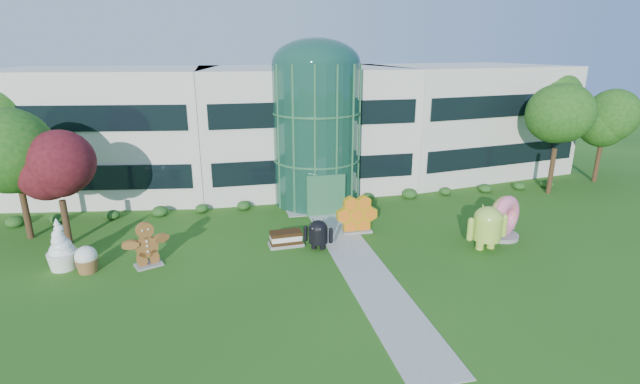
{
  "coord_description": "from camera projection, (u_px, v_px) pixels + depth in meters",
  "views": [
    {
      "loc": [
        -6.84,
        -19.57,
        10.78
      ],
      "look_at": [
        -1.08,
        6.0,
        2.6
      ],
      "focal_mm": 26.0,
      "sensor_mm": 36.0,
      "label": 1
    }
  ],
  "objects": [
    {
      "name": "ground",
      "position": [
        368.0,
        276.0,
        22.87
      ],
      "size": [
        140.0,
        140.0,
        0.0
      ],
      "primitive_type": "plane",
      "color": "#215114",
      "rests_on": "ground"
    },
    {
      "name": "building",
      "position": [
        301.0,
        125.0,
        38.24
      ],
      "size": [
        46.0,
        15.0,
        9.3
      ],
      "primitive_type": null,
      "color": "beige",
      "rests_on": "ground"
    },
    {
      "name": "atrium",
      "position": [
        316.0,
        135.0,
        32.58
      ],
      "size": [
        6.0,
        6.0,
        9.8
      ],
      "primitive_type": "cylinder",
      "color": "#194738",
      "rests_on": "ground"
    },
    {
      "name": "walkway",
      "position": [
        356.0,
        258.0,
        24.72
      ],
      "size": [
        2.4,
        20.0,
        0.04
      ],
      "primitive_type": "cube",
      "color": "#9E9E93",
      "rests_on": "ground"
    },
    {
      "name": "tree_red",
      "position": [
        61.0,
        194.0,
        25.71
      ],
      "size": [
        4.0,
        4.0,
        6.0
      ],
      "primitive_type": null,
      "color": "#3F0C14",
      "rests_on": "ground"
    },
    {
      "name": "trees_backdrop",
      "position": [
        313.0,
        142.0,
        33.72
      ],
      "size": [
        52.0,
        8.0,
        8.4
      ],
      "primitive_type": null,
      "color": "#144812",
      "rests_on": "ground"
    },
    {
      "name": "android_green",
      "position": [
        488.0,
        224.0,
        25.59
      ],
      "size": [
        2.62,
        1.8,
        2.89
      ],
      "primitive_type": null,
      "rotation": [
        0.0,
        0.0,
        0.04
      ],
      "color": "#A4CC41",
      "rests_on": "ground"
    },
    {
      "name": "android_black",
      "position": [
        318.0,
        232.0,
        25.69
      ],
      "size": [
        2.05,
        1.77,
        1.97
      ],
      "primitive_type": null,
      "rotation": [
        0.0,
        0.0,
        -0.42
      ],
      "color": "black",
      "rests_on": "ground"
    },
    {
      "name": "donut",
      "position": [
        503.0,
        217.0,
        27.14
      ],
      "size": [
        2.81,
        2.22,
        2.64
      ],
      "primitive_type": null,
      "rotation": [
        0.0,
        0.0,
        0.46
      ],
      "color": "#DF547F",
      "rests_on": "ground"
    },
    {
      "name": "gingerbread",
      "position": [
        146.0,
        244.0,
        23.61
      ],
      "size": [
        2.81,
        1.94,
        2.42
      ],
      "primitive_type": null,
      "rotation": [
        0.0,
        0.0,
        0.4
      ],
      "color": "brown",
      "rests_on": "ground"
    },
    {
      "name": "ice_cream_sandwich",
      "position": [
        286.0,
        239.0,
        26.26
      ],
      "size": [
        1.99,
        1.07,
        0.86
      ],
      "primitive_type": null,
      "rotation": [
        0.0,
        0.0,
        0.05
      ],
      "color": "black",
      "rests_on": "ground"
    },
    {
      "name": "honeycomb",
      "position": [
        357.0,
        216.0,
        28.01
      ],
      "size": [
        2.68,
        0.97,
        2.1
      ],
      "primitive_type": null,
      "rotation": [
        0.0,
        0.0,
        0.01
      ],
      "color": "orange",
      "rests_on": "ground"
    },
    {
      "name": "froyo",
      "position": [
        60.0,
        244.0,
        23.3
      ],
      "size": [
        2.02,
        2.02,
        2.67
      ],
      "primitive_type": null,
      "rotation": [
        0.0,
        0.0,
        -0.38
      ],
      "color": "white",
      "rests_on": "ground"
    },
    {
      "name": "cupcake",
      "position": [
        86.0,
        259.0,
        23.12
      ],
      "size": [
        1.31,
        1.31,
        1.38
      ],
      "primitive_type": null,
      "rotation": [
        0.0,
        0.0,
        0.16
      ],
      "color": "white",
      "rests_on": "ground"
    }
  ]
}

